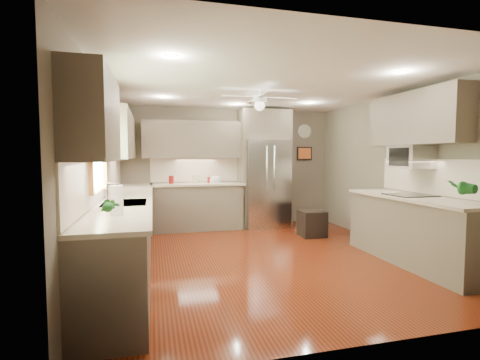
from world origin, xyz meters
name	(u,v)px	position (x,y,z in m)	size (l,w,h in m)	color
floor	(265,257)	(0.00, 0.00, 0.00)	(5.00, 5.00, 0.00)	#50150A
ceiling	(266,86)	(0.00, 0.00, 2.50)	(5.00, 5.00, 0.00)	white
wall_back	(229,167)	(0.00, 2.50, 1.25)	(4.50, 4.50, 0.00)	#655C4D
wall_front	(368,188)	(0.00, -2.50, 1.25)	(4.50, 4.50, 0.00)	#655C4D
wall_left	(101,175)	(-2.25, 0.00, 1.25)	(5.00, 5.00, 0.00)	#655C4D
wall_right	(398,171)	(2.25, 0.00, 1.25)	(5.00, 5.00, 0.00)	#655C4D
canister_a	(171,180)	(-1.24, 2.22, 1.02)	(0.10, 0.10, 0.16)	maroon
canister_c	(195,179)	(-0.77, 2.22, 1.03)	(0.11, 0.11, 0.17)	beige
canister_d	(209,180)	(-0.47, 2.24, 1.00)	(0.08, 0.08, 0.13)	maroon
soap_bottle	(117,190)	(-2.07, 0.07, 1.03)	(0.08, 0.09, 0.19)	white
potted_plant_left	(110,206)	(-1.95, -1.74, 1.08)	(0.14, 0.10, 0.27)	#18541B
potted_plant_right	(460,188)	(1.91, -1.51, 1.12)	(0.20, 0.16, 0.36)	#18541B
bowl	(215,182)	(-0.35, 2.18, 0.97)	(0.24, 0.24, 0.06)	beige
left_run	(127,229)	(-1.95, 0.15, 0.48)	(0.65, 4.70, 1.45)	brown
back_run	(197,205)	(-0.72, 2.20, 0.48)	(1.85, 0.65, 1.45)	brown
uppers	(207,132)	(-0.74, 0.71, 1.87)	(4.50, 4.70, 0.95)	brown
window	(97,151)	(-2.22, -0.50, 1.55)	(0.05, 1.12, 0.92)	#BFF2B2
sink	(125,205)	(-1.93, -0.50, 0.91)	(0.50, 0.70, 0.32)	silver
refrigerator	(265,170)	(0.70, 2.16, 1.19)	(1.06, 0.75, 2.45)	silver
right_run	(415,229)	(1.93, -0.80, 0.48)	(0.70, 2.20, 1.45)	brown
microwave	(411,157)	(2.03, -0.55, 1.48)	(0.43, 0.55, 0.34)	silver
ceiling_fan	(260,101)	(0.00, 0.30, 2.33)	(1.18, 1.18, 0.32)	white
recessed_lights	(255,91)	(-0.04, 0.40, 2.49)	(2.84, 3.14, 0.01)	white
wall_clock	(305,131)	(1.75, 2.48, 2.05)	(0.30, 0.03, 0.30)	white
framed_print	(304,153)	(1.75, 2.48, 1.55)	(0.36, 0.03, 0.30)	black
stool	(312,223)	(1.26, 1.05, 0.24)	(0.45, 0.45, 0.50)	black
paper_towel	(117,200)	(-1.93, -1.41, 1.08)	(0.12, 0.12, 0.30)	white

